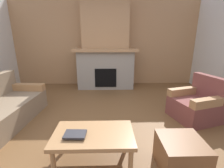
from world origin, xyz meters
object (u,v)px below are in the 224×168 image
object	(u,v)px
fireplace	(106,50)
coffee_table	(94,137)
ottoman	(180,155)
armchair	(197,105)

from	to	relation	value
fireplace	coffee_table	world-z (taller)	fireplace
coffee_table	ottoman	bearing A→B (deg)	-7.28
armchair	ottoman	bearing A→B (deg)	-124.43
fireplace	armchair	xyz separation A→B (m)	(1.81, -2.19, -0.87)
armchair	coffee_table	size ratio (longest dim) A/B	0.94
fireplace	ottoman	world-z (taller)	fireplace
armchair	ottoman	size ratio (longest dim) A/B	1.81
fireplace	armchair	bearing A→B (deg)	-50.50
armchair	coffee_table	distance (m)	2.23
fireplace	coffee_table	xyz separation A→B (m)	(-0.12, -3.32, -0.79)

